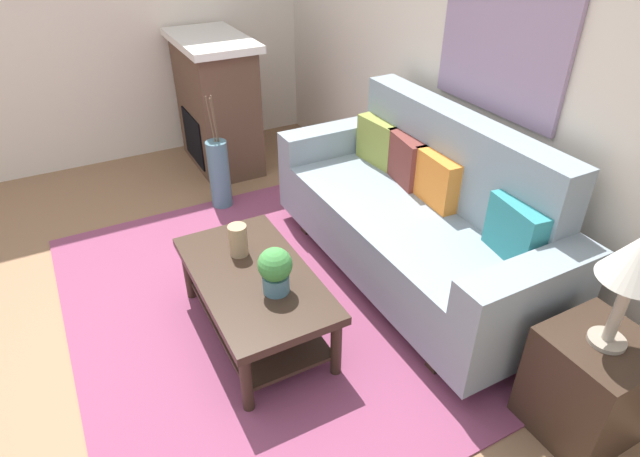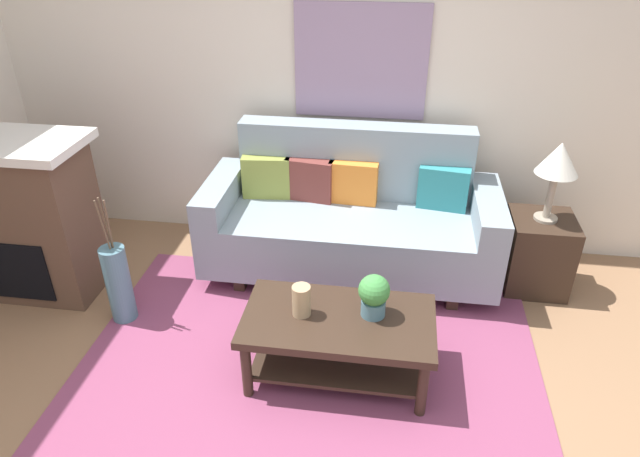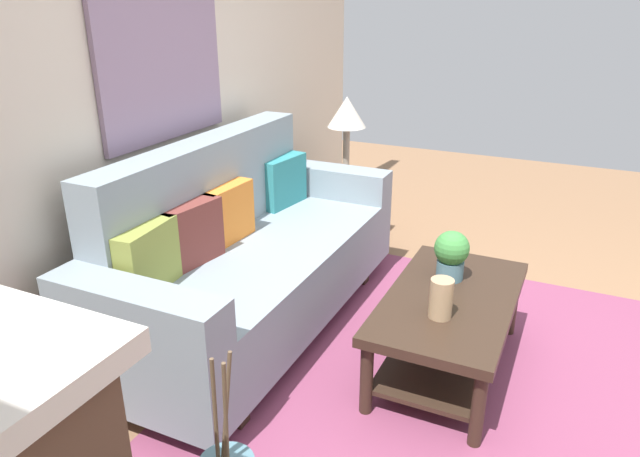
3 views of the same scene
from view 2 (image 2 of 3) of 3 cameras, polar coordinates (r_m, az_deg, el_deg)
name	(u,v)px [view 2 (image 2 of 3)]	position (r m, az deg, el deg)	size (l,w,h in m)	color
ground_plane	(294,429)	(3.25, -2.63, -19.59)	(9.27, 9.27, 0.00)	#8C6647
wall_back	(342,76)	(4.36, 2.25, 15.11)	(5.27, 0.10, 2.70)	beige
area_rug	(309,364)	(3.59, -1.13, -13.49)	(2.81, 2.11, 0.01)	#843D5B
couch	(351,220)	(4.19, 3.11, 0.86)	(2.13, 0.84, 1.08)	gray
throw_pillow_olive	(266,177)	(4.29, -5.44, 5.20)	(0.36, 0.12, 0.32)	olive
throw_pillow_maroon	(309,180)	(4.23, -1.08, 4.95)	(0.36, 0.12, 0.32)	brown
throw_pillow_orange	(353,182)	(4.19, 3.37, 4.67)	(0.36, 0.12, 0.32)	orange
throw_pillow_teal	(443,188)	(4.20, 12.35, 4.01)	(0.36, 0.12, 0.32)	teal
coffee_table	(338,333)	(3.33, 1.87, -10.50)	(1.10, 0.60, 0.43)	#332319
tabletop_vase	(301,301)	(3.22, -1.89, -7.29)	(0.11, 0.11, 0.19)	tan
potted_plant_tabletop	(374,295)	(3.20, 5.47, -6.67)	(0.18, 0.18, 0.26)	slate
side_table	(537,253)	(4.37, 21.12, -2.31)	(0.44, 0.44, 0.56)	#332319
table_lamp	(558,162)	(4.06, 22.96, 6.23)	(0.28, 0.28, 0.57)	gray
fireplace	(24,217)	(4.42, -27.71, 1.05)	(1.02, 0.58, 1.16)	brown
floor_vase	(119,285)	(3.98, -19.68, -5.37)	(0.16, 0.16, 0.56)	slate
floor_vase_branch_a	(108,224)	(3.74, -20.60, 0.39)	(0.01, 0.01, 0.36)	brown
floor_vase_branch_b	(105,223)	(3.77, -20.89, 0.55)	(0.01, 0.01, 0.36)	brown
floor_vase_branch_c	(103,225)	(3.74, -21.12, 0.29)	(0.01, 0.01, 0.36)	brown
framed_painting	(361,62)	(4.24, 4.15, 16.45)	(0.96, 0.03, 0.82)	gray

